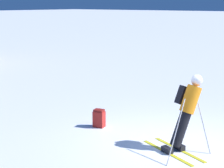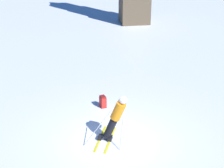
# 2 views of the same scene
# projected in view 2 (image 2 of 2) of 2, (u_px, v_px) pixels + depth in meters

# --- Properties ---
(ground_plane) EXTENTS (300.00, 300.00, 0.00)m
(ground_plane) POSITION_uv_depth(u_px,v_px,m) (115.00, 138.00, 13.28)
(ground_plane) COLOR white
(skier) EXTENTS (1.60, 1.78, 1.79)m
(skier) POSITION_uv_depth(u_px,v_px,m) (116.00, 116.00, 12.78)
(skier) COLOR yellow
(skier) RESTS_ON ground
(spare_backpack) EXTENTS (0.28, 0.34, 0.50)m
(spare_backpack) POSITION_uv_depth(u_px,v_px,m) (103.00, 102.00, 15.40)
(spare_backpack) COLOR #AD231E
(spare_backpack) RESTS_ON ground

